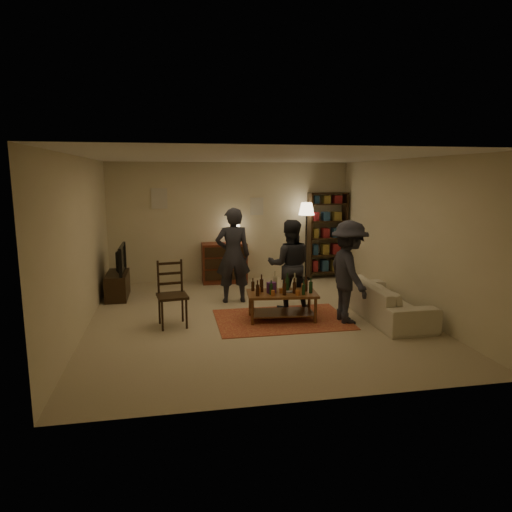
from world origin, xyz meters
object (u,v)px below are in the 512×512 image
object	(u,v)px
dresser	(225,262)
bookshelf	(327,234)
person_by_sofa	(349,272)
dining_chair	(171,291)
coffee_table	(282,296)
floor_lamp	(306,214)
sofa	(386,300)
tv_stand	(118,279)
person_left	(233,255)
person_right	(290,265)

from	to	relation	value
dresser	bookshelf	world-z (taller)	bookshelf
person_by_sofa	bookshelf	bearing A→B (deg)	-14.99
dining_chair	person_by_sofa	xyz separation A→B (m)	(2.87, -0.38, 0.27)
coffee_table	floor_lamp	distance (m)	3.31
dresser	bookshelf	distance (m)	2.50
sofa	tv_stand	bearing A→B (deg)	64.66
coffee_table	dresser	bearing A→B (deg)	101.89
dresser	person_by_sofa	world-z (taller)	person_by_sofa
dresser	person_by_sofa	bearing A→B (deg)	-62.68
floor_lamp	dresser	bearing A→B (deg)	178.08
coffee_table	sofa	bearing A→B (deg)	-6.60
coffee_table	dining_chair	size ratio (longest dim) A/B	1.13
bookshelf	sofa	world-z (taller)	bookshelf
bookshelf	floor_lamp	distance (m)	0.75
dining_chair	floor_lamp	distance (m)	4.26
coffee_table	person_left	world-z (taller)	person_left
dining_chair	bookshelf	distance (m)	4.68
tv_stand	person_left	bearing A→B (deg)	-18.27
floor_lamp	sofa	world-z (taller)	floor_lamp
dresser	floor_lamp	size ratio (longest dim) A/B	0.76
tv_stand	floor_lamp	size ratio (longest dim) A/B	0.59
bookshelf	dresser	bearing A→B (deg)	-178.43
sofa	person_left	world-z (taller)	person_left
person_by_sofa	sofa	bearing A→B (deg)	-83.88
floor_lamp	person_left	xyz separation A→B (m)	(-1.92, -1.58, -0.62)
tv_stand	floor_lamp	world-z (taller)	floor_lamp
floor_lamp	dining_chair	bearing A→B (deg)	-138.11
person_left	person_right	bearing A→B (deg)	145.31
dresser	bookshelf	xyz separation A→B (m)	(2.44, 0.07, 0.56)
coffee_table	tv_stand	size ratio (longest dim) A/B	1.15
dresser	person_by_sofa	size ratio (longest dim) A/B	0.80
person_left	person_right	xyz separation A→B (m)	(0.93, -0.67, -0.09)
coffee_table	person_right	xyz separation A→B (m)	(0.28, 0.59, 0.40)
dining_chair	tv_stand	bearing A→B (deg)	110.75
person_right	floor_lamp	bearing A→B (deg)	-101.50
dining_chair	person_left	bearing A→B (deg)	37.75
coffee_table	person_right	size ratio (longest dim) A/B	0.74
dining_chair	person_by_sofa	world-z (taller)	person_by_sofa
person_by_sofa	tv_stand	bearing A→B (deg)	57.91
bookshelf	dining_chair	bearing A→B (deg)	-141.45
dining_chair	floor_lamp	world-z (taller)	floor_lamp
sofa	coffee_table	bearing A→B (deg)	83.40
dining_chair	person_right	world-z (taller)	person_right
bookshelf	sofa	distance (m)	3.26
dresser	floor_lamp	distance (m)	2.16
bookshelf	person_right	distance (m)	2.84
sofa	person_by_sofa	size ratio (longest dim) A/B	1.23
tv_stand	dresser	bearing A→B (deg)	22.07
coffee_table	dresser	xyz separation A→B (m)	(-0.61, 2.91, 0.06)
bookshelf	person_by_sofa	bearing A→B (deg)	-103.35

